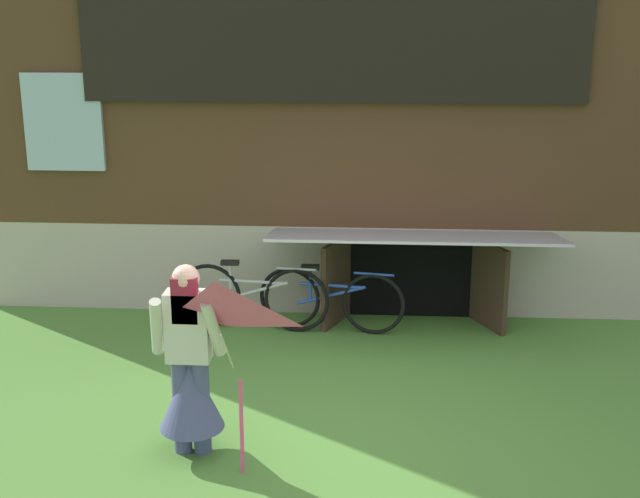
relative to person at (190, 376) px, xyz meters
The scene contains 6 objects.
ground_plane 1.20m from the person, 18.42° to the left, with size 60.00×60.00×0.00m, color #4C7F33.
log_house 6.33m from the person, 81.00° to the left, with size 8.35×6.46×5.00m.
person is the anchor object (origin of this frame).
kite 0.82m from the person, 56.34° to the right, with size 0.82×0.79×1.53m.
bicycle_blue 2.94m from the person, 70.63° to the left, with size 1.63×0.31×0.75m.
bicycle_silver 2.77m from the person, 88.05° to the left, with size 1.73×0.23×0.79m.
Camera 1 is at (0.48, -6.34, 3.43)m, focal length 47.20 mm.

